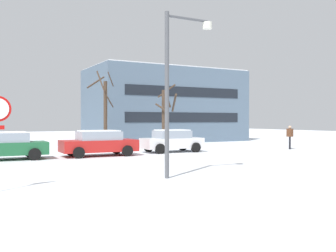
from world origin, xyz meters
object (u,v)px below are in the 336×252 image
Objects in this scene: parked_car_green at (4,146)px; parked_car_white at (172,141)px; pedestrian_crossing at (290,135)px; parked_car_red at (99,143)px; street_lamp at (175,77)px.

parked_car_green is 1.08× the size of parked_car_white.
parked_car_green is 2.55× the size of pedestrian_crossing.
parked_car_green is 19.12m from pedestrian_crossing.
parked_car_red is (5.11, -0.19, 0.01)m from parked_car_green.
parked_car_green is at bearing 116.48° from street_lamp.
pedestrian_crossing reaches higher than parked_car_green.
parked_car_green is (-4.84, 9.72, -2.92)m from street_lamp.
parked_car_white is (5.38, 9.89, -2.93)m from street_lamp.
street_lamp is 3.51× the size of pedestrian_crossing.
street_lamp is at bearing -91.61° from parked_car_red.
parked_car_red is 1.09× the size of parked_car_white.
pedestrian_crossing is at bearing -4.82° from parked_car_green.
street_lamp is at bearing -63.52° from parked_car_green.
parked_car_green is at bearing -179.07° from parked_car_white.
street_lamp reaches higher than parked_car_red.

